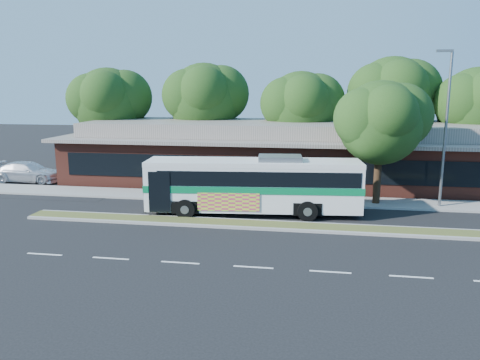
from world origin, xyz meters
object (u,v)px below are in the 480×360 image
at_px(transit_bus, 254,182).
at_px(sedan, 28,172).
at_px(lamp_post, 445,125).
at_px(sidewalk_tree, 387,121).

relative_size(transit_bus, sedan, 2.30).
bearing_deg(sedan, lamp_post, -96.89).
height_order(lamp_post, sidewalk_tree, lamp_post).
height_order(sedan, sidewalk_tree, sidewalk_tree).
xyz_separation_m(transit_bus, sedan, (-17.96, 6.22, -1.09)).
distance_m(lamp_post, sedan, 29.03).
bearing_deg(sedan, transit_bus, -109.75).
xyz_separation_m(transit_bus, sidewalk_tree, (7.39, 3.41, 3.22)).
bearing_deg(lamp_post, sedan, 173.76).
bearing_deg(sidewalk_tree, lamp_post, -5.68).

